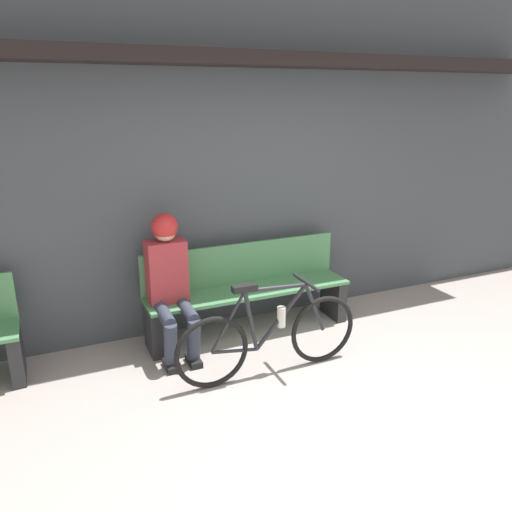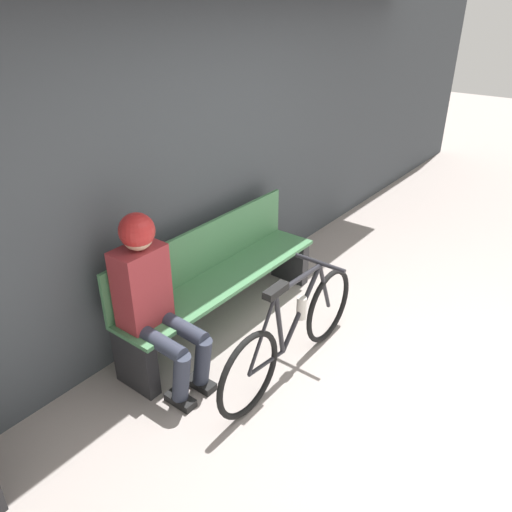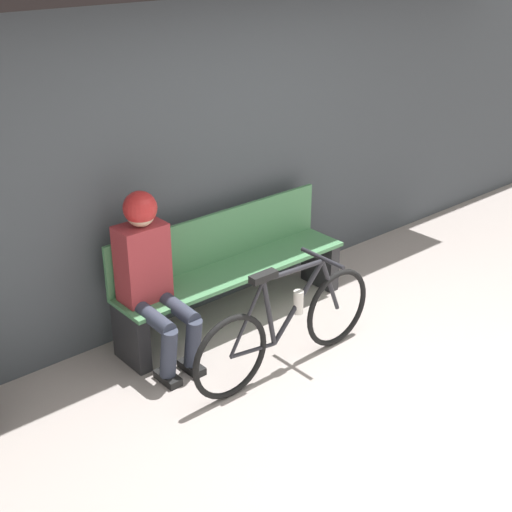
# 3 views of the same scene
# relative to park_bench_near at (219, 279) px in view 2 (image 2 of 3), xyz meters

# --- Properties ---
(ground_plane) EXTENTS (24.00, 24.00, 0.00)m
(ground_plane) POSITION_rel_park_bench_near_xyz_m (0.10, -1.96, -0.42)
(ground_plane) COLOR gray
(storefront_wall) EXTENTS (12.00, 0.56, 3.20)m
(storefront_wall) POSITION_rel_park_bench_near_xyz_m (0.10, 0.33, 1.25)
(storefront_wall) COLOR #3D4247
(storefront_wall) RESTS_ON ground_plane
(park_bench_near) EXTENTS (1.97, 0.42, 0.85)m
(park_bench_near) POSITION_rel_park_bench_near_xyz_m (0.00, 0.00, 0.00)
(park_bench_near) COLOR #477F51
(park_bench_near) RESTS_ON ground_plane
(bicycle) EXTENTS (1.60, 0.40, 0.82)m
(bicycle) POSITION_rel_park_bench_near_xyz_m (-0.15, -0.81, -0.07)
(bicycle) COLOR black
(bicycle) RESTS_ON ground_plane
(person_seated) EXTENTS (0.34, 0.62, 1.25)m
(person_seated) POSITION_rel_park_bench_near_xyz_m (-0.78, -0.11, 0.30)
(person_seated) COLOR #2D3342
(person_seated) RESTS_ON ground_plane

